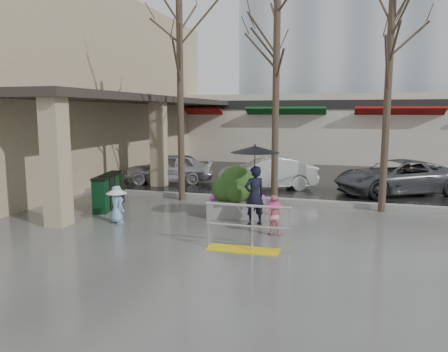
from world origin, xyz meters
The scene contains 20 objects.
ground centered at (0.00, 0.00, 0.00)m, with size 120.00×120.00×0.00m, color #51514F.
street_asphalt centered at (0.00, 22.00, 0.01)m, with size 120.00×36.00×0.01m, color black.
curb centered at (0.00, 4.00, 0.07)m, with size 120.00×0.30×0.15m, color gray.
near_building centered at (-9.00, 8.00, 4.00)m, with size 6.00×18.00×8.00m, color tan.
canopy_slab centered at (-4.80, 8.00, 3.62)m, with size 2.80×18.00×0.25m, color #2D2823.
pillar_front centered at (-3.90, -0.50, 1.75)m, with size 0.55×0.55×3.50m, color tan.
pillar_back centered at (-3.90, 6.00, 1.75)m, with size 0.55×0.55×3.50m, color tan.
storefront_row centered at (2.00, 17.97, 2.01)m, with size 34.00×6.74×4.00m.
handrail centered at (1.36, -1.20, 0.38)m, with size 1.90×0.50×1.03m.
tree_west centered at (-2.00, 3.60, 5.08)m, with size 3.20×3.20×6.80m.
tree_midwest centered at (1.20, 3.60, 5.23)m, with size 3.20×3.20×7.00m.
tree_mideast centered at (4.50, 3.60, 4.86)m, with size 3.20×3.20×6.50m.
woman centered at (1.09, 0.99, 1.37)m, with size 1.31×1.31×2.17m.
child_pink centered at (1.73, 0.19, 0.56)m, with size 0.52×0.50×0.99m.
child_blue centered at (-2.57, 0.20, 0.61)m, with size 0.60×0.57×1.03m.
planter centered at (0.40, 1.82, 0.70)m, with size 1.83×1.19×1.47m.
news_boxes centered at (-3.74, 1.80, 0.53)m, with size 0.80×1.95×1.06m.
car_a centered at (-3.83, 6.84, 0.63)m, with size 1.49×3.70×1.26m, color #B9B9BE.
car_b centered at (0.44, 6.52, 0.63)m, with size 1.33×3.82×1.26m, color silver.
car_c centered at (5.20, 6.77, 0.63)m, with size 2.09×4.53×1.26m, color #515458.
Camera 1 is at (3.39, -10.21, 3.01)m, focal length 35.00 mm.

